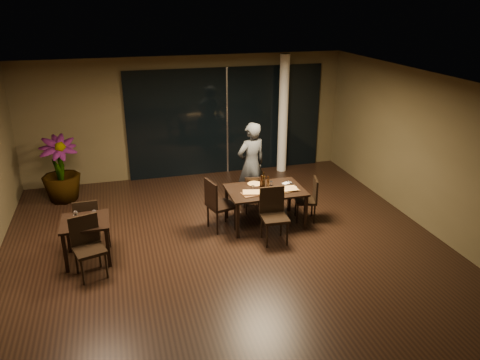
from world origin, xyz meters
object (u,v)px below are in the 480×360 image
Objects in this scene: main_table at (265,193)px; bottle_c at (264,180)px; chair_side_far at (87,220)px; chair_main_far at (253,192)px; bottle_b at (268,183)px; chair_main_near at (273,212)px; side_table at (86,227)px; chair_side_near at (87,243)px; bottle_a at (261,182)px; chair_main_left at (217,202)px; diner at (251,165)px; chair_main_right at (310,197)px; potted_plant at (60,169)px.

main_table is 4.91× the size of bottle_c.
chair_main_far is at bearing -171.80° from chair_side_far.
chair_main_near is at bearing -99.46° from bottle_b.
side_table is 0.48m from chair_side_near.
bottle_c is (3.40, 0.63, 0.28)m from side_table.
bottle_c reaches higher than bottle_a.
chair_side_near is (-3.29, -1.54, 0.10)m from chair_main_far.
chair_main_left is (-0.91, -0.56, 0.12)m from chair_main_far.
side_table is at bearing -171.63° from main_table.
bottle_a reaches higher than bottle_b.
chair_main_near is at bearing 167.28° from chair_side_far.
chair_main_right is at bearing 114.01° from diner.
chair_main_far is at bearing 90.19° from bottle_a.
chair_side_near is (-2.38, -0.98, -0.02)m from chair_main_left.
chair_side_far is at bearing 179.97° from main_table.
chair_main_near is 0.74m from bottle_b.
main_table is 3.40m from chair_side_far.
potted_plant is at bearing 146.12° from chair_main_near.
bottle_a is at bearing -102.54° from chair_main_left.
bottle_c reaches higher than main_table.
chair_main_far is 0.67m from bottle_a.
bottle_c is at bearing 1.75° from chair_side_near.
chair_side_near is (0.03, -0.98, 0.04)m from chair_side_far.
chair_main_near is 0.98× the size of chair_main_left.
chair_main_near is 1.15m from chair_main_right.
chair_main_left is 3.75× the size of bottle_b.
potted_plant reaches higher than bottle_b.
chair_side_far reaches higher than chair_main_right.
chair_main_near is at bearing -2.90° from side_table.
diner reaches higher than bottle_a.
bottle_a is 0.12m from bottle_c.
chair_side_far is 3.07× the size of bottle_c.
potted_plant is at bearing 150.03° from main_table.
bottle_b is at bearing -0.75° from chair_side_near.
main_table is 3.51m from chair_side_near.
side_table is 3.38m from bottle_a.
bottle_a reaches higher than chair_main_far.
bottle_a reaches higher than chair_side_near.
chair_main_near is (3.34, -0.17, -0.05)m from side_table.
bottle_c reaches higher than bottle_b.
main_table is 1.60× the size of chair_side_far.
chair_side_far is at bearing 18.29° from chair_main_far.
bottle_b is (4.06, -2.33, 0.15)m from potted_plant.
bottle_c is at bearing 109.22° from chair_main_far.
chair_main_right is 3.25× the size of bottle_b.
main_table is 1.88× the size of side_table.
side_table is at bearing 6.65° from diner.
diner is at bearing 13.71° from chair_side_near.
bottle_c is at bearing -97.16° from chair_main_left.
diner reaches higher than potted_plant.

